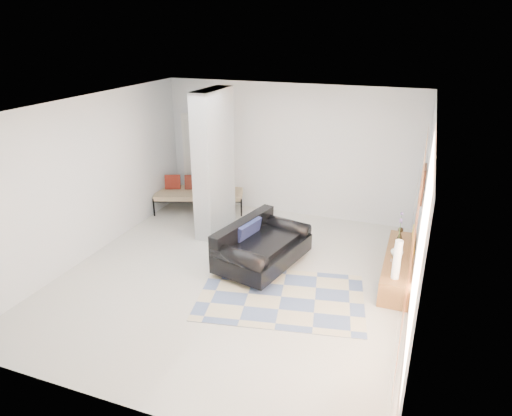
% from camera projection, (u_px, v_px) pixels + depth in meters
% --- Properties ---
extents(floor, '(6.00, 6.00, 0.00)m').
position_uv_depth(floor, '(236.00, 276.00, 7.58)').
color(floor, beige).
rests_on(floor, ground).
extents(ceiling, '(6.00, 6.00, 0.00)m').
position_uv_depth(ceiling, '(233.00, 106.00, 6.54)').
color(ceiling, white).
rests_on(ceiling, wall_back).
extents(wall_back, '(6.00, 0.00, 6.00)m').
position_uv_depth(wall_back, '(289.00, 151.00, 9.67)').
color(wall_back, white).
rests_on(wall_back, ground).
extents(wall_front, '(6.00, 0.00, 6.00)m').
position_uv_depth(wall_front, '(115.00, 299.00, 4.45)').
color(wall_front, white).
rests_on(wall_front, ground).
extents(wall_left, '(0.00, 6.00, 6.00)m').
position_uv_depth(wall_left, '(89.00, 178.00, 7.95)').
color(wall_left, white).
rests_on(wall_left, ground).
extents(wall_right, '(0.00, 6.00, 6.00)m').
position_uv_depth(wall_right, '(421.00, 222.00, 6.17)').
color(wall_right, white).
rests_on(wall_right, ground).
extents(partition_column, '(0.35, 1.20, 2.80)m').
position_uv_depth(partition_column, '(214.00, 163.00, 8.81)').
color(partition_column, '#A4A8AB').
rests_on(partition_column, floor).
extents(hallway_door, '(0.85, 0.06, 2.04)m').
position_uv_depth(hallway_door, '(200.00, 159.00, 10.45)').
color(hallway_door, white).
rests_on(hallway_door, floor).
extents(curtain, '(0.00, 2.55, 2.55)m').
position_uv_depth(curtain, '(411.00, 255.00, 5.18)').
color(curtain, orange).
rests_on(curtain, wall_right).
extents(wall_art, '(0.04, 0.45, 0.55)m').
position_uv_depth(wall_art, '(423.00, 184.00, 6.87)').
color(wall_art, '#35190E').
rests_on(wall_art, wall_right).
extents(media_console, '(0.45, 1.99, 0.80)m').
position_uv_depth(media_console, '(398.00, 266.00, 7.48)').
color(media_console, brown).
rests_on(media_console, floor).
extents(loveseat, '(1.37, 1.90, 0.76)m').
position_uv_depth(loveseat, '(260.00, 246.00, 7.82)').
color(loveseat, silver).
rests_on(loveseat, floor).
extents(daybed, '(2.09, 1.43, 0.77)m').
position_uv_depth(daybed, '(198.00, 192.00, 10.19)').
color(daybed, black).
rests_on(daybed, floor).
extents(area_rug, '(2.76, 2.10, 0.01)m').
position_uv_depth(area_rug, '(281.00, 297.00, 6.99)').
color(area_rug, '#C3B795').
rests_on(area_rug, floor).
extents(cylinder_lamp, '(0.11, 0.11, 0.61)m').
position_uv_depth(cylinder_lamp, '(397.00, 260.00, 6.64)').
color(cylinder_lamp, white).
rests_on(cylinder_lamp, media_console).
extents(bronze_figurine, '(0.14, 0.14, 0.25)m').
position_uv_depth(bronze_figurine, '(400.00, 234.00, 7.86)').
color(bronze_figurine, '#322516').
rests_on(bronze_figurine, media_console).
extents(vase, '(0.21, 0.21, 0.21)m').
position_uv_depth(vase, '(397.00, 251.00, 7.34)').
color(vase, white).
rests_on(vase, media_console).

